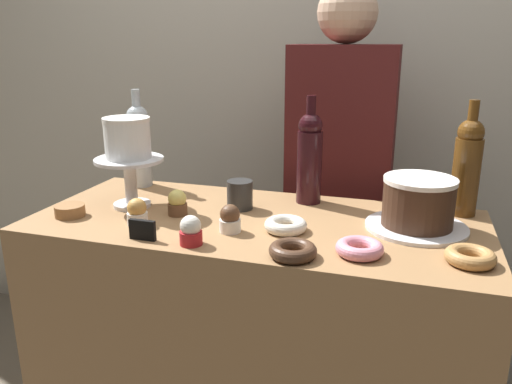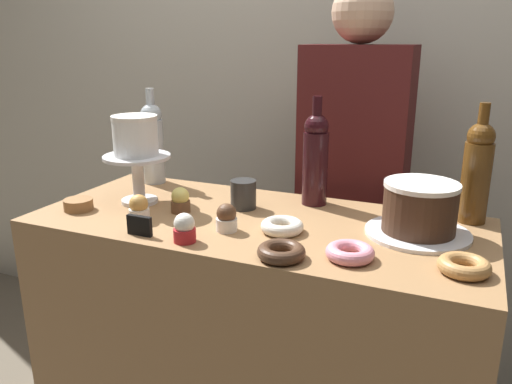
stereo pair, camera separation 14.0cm
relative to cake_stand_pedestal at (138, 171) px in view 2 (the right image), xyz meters
The scene contains 21 objects.
back_wall 0.97m from the cake_stand_pedestal, 65.41° to the left, with size 6.00×0.05×2.60m.
display_counter 0.69m from the cake_stand_pedestal, ahead, with size 1.25×0.55×0.93m.
cake_stand_pedestal is the anchor object (origin of this frame).
white_layer_cake 0.11m from the cake_stand_pedestal, 90.00° to the left, with size 0.13×0.13×0.12m.
silver_serving_platter 0.82m from the cake_stand_pedestal, ahead, with size 0.27×0.27×0.01m.
chocolate_round_cake 0.82m from the cake_stand_pedestal, ahead, with size 0.19×0.19×0.13m.
wine_bottle_amber 0.97m from the cake_stand_pedestal, 13.20° to the left, with size 0.08×0.08×0.33m.
wine_bottle_clear 0.24m from the cake_stand_pedestal, 112.66° to the left, with size 0.08×0.08×0.33m.
wine_bottle_dark_red 0.54m from the cake_stand_pedestal, 22.02° to the left, with size 0.08×0.08×0.33m.
cupcake_vanilla 0.37m from the cake_stand_pedestal, 36.92° to the right, with size 0.06×0.06×0.07m.
cupcake_caramel 0.18m from the cake_stand_pedestal, 54.61° to the right, with size 0.06×0.06×0.07m.
cupcake_lemon 0.18m from the cake_stand_pedestal, ahead, with size 0.06×0.06×0.07m.
cupcake_chocolate 0.38m from the cake_stand_pedestal, 17.29° to the right, with size 0.06×0.06×0.07m.
donut_maple 0.95m from the cake_stand_pedestal, ahead, with size 0.11×0.11×0.03m.
donut_sugar 0.50m from the cake_stand_pedestal, ahead, with size 0.11×0.11×0.03m.
donut_pink 0.71m from the cake_stand_pedestal, 13.03° to the right, with size 0.11×0.11×0.03m.
donut_chocolate 0.59m from the cake_stand_pedestal, 21.83° to the right, with size 0.11×0.11×0.03m.
cookie_stack 0.20m from the cake_stand_pedestal, 133.52° to the right, with size 0.08×0.08×0.03m.
price_sign_chalkboard 0.29m from the cake_stand_pedestal, 54.33° to the right, with size 0.07×0.01×0.05m.
coffee_cup_ceramic 0.33m from the cake_stand_pedestal, 13.75° to the left, with size 0.08×0.08×0.08m.
barista_figure 0.77m from the cake_stand_pedestal, 42.32° to the left, with size 0.36×0.22×1.60m.
Camera 2 is at (0.53, -1.23, 1.42)m, focal length 35.78 mm.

